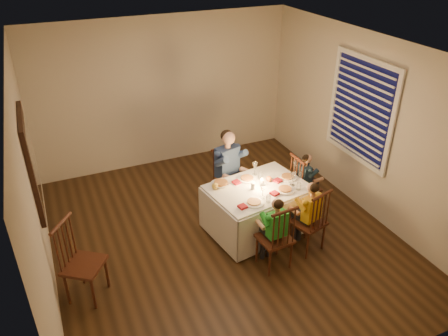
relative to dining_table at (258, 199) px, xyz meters
name	(u,v)px	position (x,y,z in m)	size (l,w,h in m)	color
ground	(223,235)	(-0.51, 0.05, -0.50)	(5.00, 5.00, 0.00)	black
wall_left	(33,192)	(-2.76, 0.05, 0.80)	(0.02, 5.00, 2.60)	beige
wall_right	(365,125)	(1.74, 0.05, 0.80)	(0.02, 5.00, 2.60)	beige
wall_back	(165,93)	(-0.51, 2.55, 0.80)	(4.50, 0.02, 2.60)	beige
ceiling	(223,51)	(-0.51, 0.05, 2.10)	(5.00, 5.00, 0.00)	white
dining_table	(258,199)	(0.00, 0.00, 0.00)	(1.48, 1.17, 0.67)	white
chair_adult	(228,204)	(-0.12, 0.73, -0.50)	(0.39, 0.37, 0.95)	black
chair_near_left	(273,264)	(-0.16, -0.77, -0.50)	(0.39, 0.37, 0.95)	black
chair_near_right	(305,248)	(0.41, -0.65, -0.50)	(0.39, 0.37, 0.95)	black
chair_end	(302,210)	(0.85, 0.12, -0.50)	(0.39, 0.37, 0.95)	black
chair_extra	(90,295)	(-2.41, -0.35, -0.50)	(0.43, 0.41, 1.04)	black
adult	(228,204)	(-0.12, 0.73, -0.50)	(0.46, 0.42, 1.25)	navy
child_green	(273,264)	(-0.16, -0.77, -0.50)	(0.32, 0.29, 1.01)	green
child_yellow	(305,248)	(0.41, -0.65, -0.50)	(0.33, 0.31, 1.03)	gold
child_teal	(302,210)	(0.85, 0.12, -0.50)	(0.30, 0.27, 0.97)	#182C3E
setting_adult	(247,179)	(-0.05, 0.25, 0.21)	(0.26, 0.26, 0.02)	white
setting_green	(254,203)	(-0.24, -0.33, 0.21)	(0.26, 0.26, 0.02)	white
setting_yellow	(285,190)	(0.29, -0.22, 0.21)	(0.26, 0.26, 0.02)	white
setting_teal	(288,177)	(0.50, 0.05, 0.21)	(0.26, 0.26, 0.02)	white
candle_left	(253,186)	(-0.10, -0.01, 0.25)	(0.06, 0.06, 0.10)	white
candle_right	(262,183)	(0.06, 0.01, 0.25)	(0.06, 0.06, 0.10)	white
squash	(215,186)	(-0.56, 0.20, 0.25)	(0.09, 0.09, 0.09)	yellow
orange_fruit	(269,179)	(0.20, 0.08, 0.24)	(0.08, 0.08, 0.08)	orange
serving_bowl	(221,184)	(-0.46, 0.23, 0.23)	(0.24, 0.24, 0.06)	white
wall_mirror	(31,163)	(-2.73, 0.35, 1.00)	(0.06, 0.95, 1.15)	black
window_blinds	(360,110)	(1.70, 0.15, 1.00)	(0.07, 1.34, 1.54)	#0D0E34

